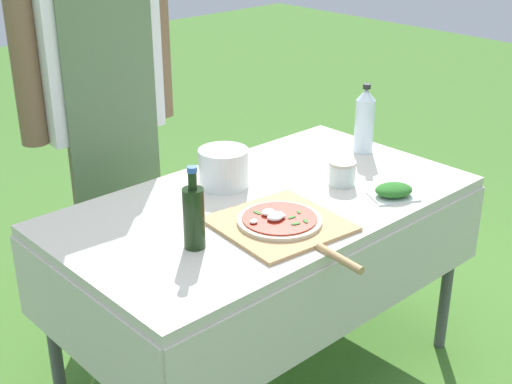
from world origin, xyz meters
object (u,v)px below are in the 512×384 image
prep_table (265,221)px  water_bottle (365,120)px  oil_bottle (194,216)px  mixing_tub (224,168)px  pizza_on_peel (281,223)px  person_cook (99,92)px  sauce_jar (342,174)px  herb_container (394,191)px

prep_table → water_bottle: water_bottle is taller
prep_table → oil_bottle: size_ratio=5.70×
water_bottle → mixing_tub: bearing=169.2°
oil_bottle → mixing_tub: size_ratio=1.44×
pizza_on_peel → water_bottle: size_ratio=2.04×
water_bottle → person_cook: bearing=139.0°
mixing_tub → sauce_jar: mixing_tub is taller
pizza_on_peel → person_cook: bearing=99.9°
mixing_tub → person_cook: bearing=104.9°
person_cook → sauce_jar: bearing=123.4°
water_bottle → sauce_jar: size_ratio=2.87×
herb_container → mixing_tub: mixing_tub is taller
pizza_on_peel → sauce_jar: 0.40m
oil_bottle → mixing_tub: bearing=38.8°
pizza_on_peel → sauce_jar: bearing=19.0°
person_cook → mixing_tub: bearing=109.3°
pizza_on_peel → water_bottle: bearing=25.4°
person_cook → sauce_jar: 0.95m
mixing_tub → pizza_on_peel: bearing=-102.3°
water_bottle → herb_container: bearing=-127.0°
pizza_on_peel → mixing_tub: 0.38m
person_cook → oil_bottle: 0.86m
mixing_tub → sauce_jar: bearing=-41.5°
mixing_tub → water_bottle: bearing=-10.8°
prep_table → mixing_tub: bearing=97.1°
mixing_tub → sauce_jar: size_ratio=1.84×
pizza_on_peel → sauce_jar: sauce_jar is taller
oil_bottle → sauce_jar: 0.66m
pizza_on_peel → prep_table: bearing=66.3°
pizza_on_peel → oil_bottle: bearing=169.5°
water_bottle → prep_table: bearing=-173.6°
mixing_tub → prep_table: bearing=-82.9°
prep_table → herb_container: herb_container is taller
oil_bottle → herb_container: oil_bottle is taller
person_cook → pizza_on_peel: bearing=98.5°
person_cook → herb_container: (0.50, -1.00, -0.23)m
prep_table → sauce_jar: (0.28, -0.09, 0.12)m
prep_table → water_bottle: (0.59, 0.07, 0.21)m
pizza_on_peel → oil_bottle: 0.30m
mixing_tub → sauce_jar: (0.31, -0.27, -0.03)m
herb_container → prep_table: bearing=139.8°
oil_bottle → water_bottle: 0.98m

